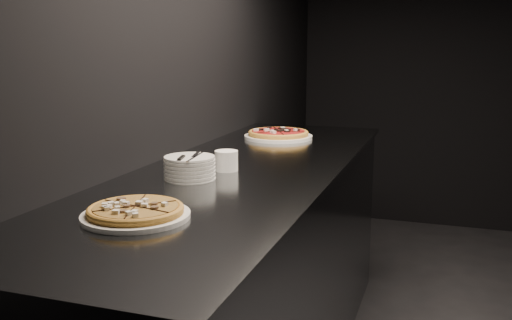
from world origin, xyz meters
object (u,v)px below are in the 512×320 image
(ramekin, at_px, (226,160))
(cutlery, at_px, (190,156))
(counter, at_px, (244,278))
(pizza_mushroom, at_px, (136,212))
(pizza_tomato, at_px, (278,134))
(plate_stack, at_px, (190,167))

(ramekin, bearing_deg, cutlery, -110.74)
(counter, relative_size, pizza_mushroom, 7.71)
(counter, distance_m, cutlery, 0.61)
(counter, height_order, pizza_tomato, pizza_tomato)
(pizza_mushroom, xyz_separation_m, cutlery, (-0.06, 0.46, 0.06))
(pizza_tomato, relative_size, ramekin, 3.96)
(plate_stack, relative_size, ramekin, 2.05)
(plate_stack, height_order, ramekin, plate_stack)
(pizza_tomato, bearing_deg, ramekin, -87.60)
(plate_stack, bearing_deg, pizza_mushroom, -82.37)
(pizza_mushroom, distance_m, cutlery, 0.47)
(pizza_tomato, bearing_deg, pizza_mushroom, -89.08)
(pizza_mushroom, height_order, ramekin, ramekin)
(cutlery, bearing_deg, ramekin, 56.22)
(plate_stack, bearing_deg, pizza_tomato, 87.55)
(counter, distance_m, plate_stack, 0.57)
(pizza_mushroom, xyz_separation_m, pizza_tomato, (-0.02, 1.43, 0.00))
(pizza_tomato, height_order, plate_stack, plate_stack)
(pizza_tomato, bearing_deg, counter, -84.18)
(counter, relative_size, pizza_tomato, 7.09)
(pizza_tomato, xyz_separation_m, ramekin, (0.03, -0.79, 0.02))
(counter, xyz_separation_m, plate_stack, (-0.11, -0.25, 0.50))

